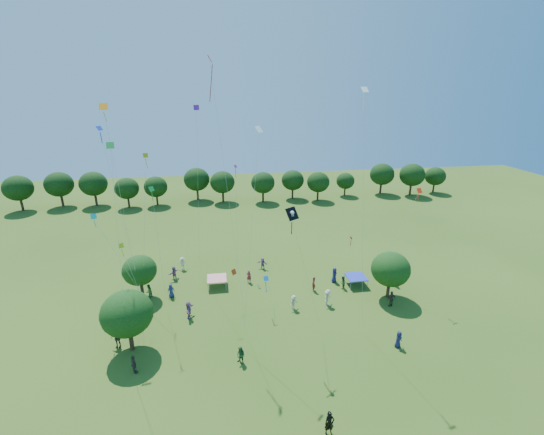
{
  "coord_description": "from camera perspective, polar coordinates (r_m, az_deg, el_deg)",
  "views": [
    {
      "loc": [
        -4.53,
        -15.81,
        21.81
      ],
      "look_at": [
        0.0,
        14.0,
        11.0
      ],
      "focal_mm": 24.0,
      "sensor_mm": 36.0,
      "label": 1
    }
  ],
  "objects": [
    {
      "name": "crowd_person_10",
      "position": [
        36.49,
        -23.14,
        -17.01
      ],
      "size": [
        1.13,
        0.6,
        1.86
      ],
      "primitive_type": "imported",
      "rotation": [
        0.0,
        0.0,
        6.18
      ],
      "color": "#403833",
      "rests_on": "ground"
    },
    {
      "name": "small_kite_4",
      "position": [
        37.95,
        -23.98,
        6.44
      ],
      "size": [
        2.29,
        1.57,
        17.18
      ],
      "color": "blue"
    },
    {
      "name": "crowd_person_15",
      "position": [
        47.72,
        -13.86,
        -6.98
      ],
      "size": [
        1.1,
        0.53,
        1.66
      ],
      "primitive_type": "imported",
      "rotation": [
        0.0,
        0.0,
        3.1
      ],
      "color": "beige",
      "rests_on": "ground"
    },
    {
      "name": "small_kite_13",
      "position": [
        39.92,
        -11.65,
        9.75
      ],
      "size": [
        1.32,
        2.62,
        18.87
      ],
      "color": "purple"
    },
    {
      "name": "near_tree_west",
      "position": [
        34.23,
        -21.8,
        -13.81
      ],
      "size": [
        4.38,
        4.38,
        5.68
      ],
      "color": "#422B19",
      "rests_on": "ground"
    },
    {
      "name": "crowd_person_16",
      "position": [
        41.05,
        18.21,
        -12.03
      ],
      "size": [
        1.13,
        0.71,
        1.78
      ],
      "primitive_type": "imported",
      "rotation": [
        0.0,
        0.0,
        3.38
      ],
      "color": "#37342C",
      "rests_on": "ground"
    },
    {
      "name": "crowd_person_4",
      "position": [
        33.39,
        -20.84,
        -20.73
      ],
      "size": [
        0.87,
        1.08,
        1.68
      ],
      "primitive_type": "imported",
      "rotation": [
        0.0,
        0.0,
        2.08
      ],
      "color": "#3A342E",
      "rests_on": "ground"
    },
    {
      "name": "crowd_person_17",
      "position": [
        38.33,
        -12.91,
        -13.91
      ],
      "size": [
        0.9,
        1.77,
        1.8
      ],
      "primitive_type": "imported",
      "rotation": [
        0.0,
        0.0,
        1.38
      ],
      "color": "#88508A",
      "rests_on": "ground"
    },
    {
      "name": "man_in_black",
      "position": [
        27.84,
        9.0,
        -29.27
      ],
      "size": [
        0.68,
        0.44,
        1.81
      ],
      "primitive_type": "imported",
      "rotation": [
        0.0,
        0.0,
        0.01
      ],
      "color": "black",
      "rests_on": "ground"
    },
    {
      "name": "red_high_kite",
      "position": [
        31.86,
        -8.56,
        15.07
      ],
      "size": [
        2.24,
        5.01,
        23.02
      ],
      "color": "red"
    },
    {
      "name": "crowd_person_1",
      "position": [
        45.12,
        18.71,
        -9.1
      ],
      "size": [
        0.71,
        0.76,
        1.71
      ],
      "primitive_type": "imported",
      "rotation": [
        0.0,
        0.0,
        0.94
      ],
      "color": "maroon",
      "rests_on": "ground"
    },
    {
      "name": "small_kite_14",
      "position": [
        29.29,
        -2.64,
        6.22
      ],
      "size": [
        2.18,
        2.49,
        17.69
      ],
      "color": "white"
    },
    {
      "name": "crowd_person_5",
      "position": [
        45.64,
        -15.11,
        -8.38
      ],
      "size": [
        1.39,
        1.58,
        1.67
      ],
      "primitive_type": "imported",
      "rotation": [
        0.0,
        0.0,
        4.06
      ],
      "color": "#8F538B",
      "rests_on": "ground"
    },
    {
      "name": "small_kite_1",
      "position": [
        40.94,
        21.03,
        1.65
      ],
      "size": [
        3.37,
        2.09,
        10.74
      ],
      "color": "#FF2A0D"
    },
    {
      "name": "near_tree_east",
      "position": [
        41.35,
        18.11,
        -7.72
      ],
      "size": [
        4.14,
        4.14,
        5.31
      ],
      "color": "#422B19",
      "rests_on": "ground"
    },
    {
      "name": "crowd_person_8",
      "position": [
        32.45,
        -4.9,
        -20.74
      ],
      "size": [
        0.87,
        0.82,
        1.58
      ],
      "primitive_type": "imported",
      "rotation": [
        0.0,
        0.0,
        5.59
      ],
      "color": "#204C26",
      "rests_on": "ground"
    },
    {
      "name": "small_kite_9",
      "position": [
        36.26,
        -23.97,
        10.36
      ],
      "size": [
        1.13,
        0.64,
        19.25
      ],
      "color": "orange"
    },
    {
      "name": "crowd_person_9",
      "position": [
        39.71,
        8.74,
        -12.3
      ],
      "size": [
        1.19,
        1.23,
        1.81
      ],
      "primitive_type": "imported",
      "rotation": [
        0.0,
        0.0,
        0.83
      ],
      "color": "#BCB296",
      "rests_on": "ground"
    },
    {
      "name": "crowd_person_7",
      "position": [
        42.05,
        6.53,
        -10.31
      ],
      "size": [
        0.52,
        0.7,
        1.71
      ],
      "primitive_type": "imported",
      "rotation": [
        0.0,
        0.0,
        4.52
      ],
      "color": "maroon",
      "rests_on": "ground"
    },
    {
      "name": "small_kite_8",
      "position": [
        45.52,
        12.43,
        -3.97
      ],
      "size": [
        0.46,
        2.66,
        3.32
      ],
      "color": "#B80A1F"
    },
    {
      "name": "crowd_person_0",
      "position": [
        42.15,
        -15.55,
        -10.99
      ],
      "size": [
        0.86,
        0.6,
        1.59
      ],
      "primitive_type": "imported",
      "rotation": [
        0.0,
        0.0,
        3.39
      ],
      "color": "navy",
      "rests_on": "ground"
    },
    {
      "name": "crowd_person_6",
      "position": [
        35.72,
        19.22,
        -17.59
      ],
      "size": [
        0.89,
        0.77,
        1.6
      ],
      "primitive_type": "imported",
      "rotation": [
        0.0,
        0.0,
        0.54
      ],
      "color": "#1A1E4C",
      "rests_on": "ground"
    },
    {
      "name": "pirate_kite",
      "position": [
        29.4,
        3.3,
        0.16
      ],
      "size": [
        3.36,
        1.07,
        11.37
      ],
      "color": "black"
    },
    {
      "name": "crowd_person_13",
      "position": [
        43.54,
        -3.65,
        -9.2
      ],
      "size": [
        0.68,
        0.55,
        1.57
      ],
      "primitive_type": "imported",
      "rotation": [
        0.0,
        0.0,
        2.81
      ],
      "color": "maroon",
      "rests_on": "ground"
    },
    {
      "name": "small_kite_5",
      "position": [
        44.1,
        -5.64,
        3.85
      ],
      "size": [
        0.55,
        4.52,
        11.69
      ],
      "color": "#681686"
    },
    {
      "name": "small_kite_11",
      "position": [
        34.61,
        -17.87,
        0.05
      ],
      "size": [
        0.49,
        2.06,
        12.38
      ],
      "color": "#1A9031"
    },
    {
      "name": "crowd_person_12",
      "position": [
        44.11,
        9.74,
        -8.87
      ],
      "size": [
        0.88,
        1.02,
        1.83
      ],
      "primitive_type": "imported",
      "rotation": [
        0.0,
        0.0,
        1.04
      ],
      "color": "navy",
      "rests_on": "ground"
    },
    {
      "name": "small_kite_10",
      "position": [
        38.6,
        -19.29,
        4.16
      ],
      "size": [
        1.74,
        2.44,
        14.42
      ],
      "color": "gold"
    },
    {
      "name": "small_kite_12",
      "position": [
        36.75,
        -0.88,
        -10.0
      ],
      "size": [
        1.06,
        1.77,
        2.91
      ],
      "color": "blue"
    },
    {
      "name": "crowd_person_14",
      "position": [
        43.01,
        11.0,
        -9.97
      ],
      "size": [
        0.8,
        0.84,
        1.53
      ],
      "primitive_type": "imported",
      "rotation": [
        0.0,
        0.0,
        4.03
      ],
      "color": "#214D2E",
      "rests_on": "ground"
    },
    {
      "name": "small_kite_3",
      "position": [
        29.41,
        -23.41,
        2.39
      ],
      "size": [
        0.97,
        1.53,
        16.83
      ],
      "color": "#18842F"
    },
    {
      "name": "crowd_person_2",
      "position": [
        42.7,
        -18.75,
        -10.91
      ],
      "size": [
        0.76,
        0.9,
        1.61
      ],
      "primitive_type": "imported",
      "rotation": [
        0.0,
        0.0,
        4.2
      ],
      "color": "#275C2D",
      "rests_on": "ground"
    },
    {
      "name": "small_kite_0",
      "position": [
        37.93,
        -5.4,
        -8.87
      ],
      "size": [
        4.2,
        0.59,
        2.96
      ],
      "color": "#ED390D"
    },
    {
      "name": "tent_red_stripe",
      "position": [
        43.0,
        -8.65,
        -9.42
      ],
      "size": [
        2.2,
        2.2,
        1.1
      ],
      "color": "red",
      "rests_on": "ground"
    },
    {
      "name": "tent_blue",
      "position": [
        43.92,
        13.06,
        -9.07
      ],
      "size": [
        2.2,
        2.2,
        1.1
      ],
      "color": "#1D32BC",
      "rests_on": "ground"
    },
    {
      "name": "crowd_person_3",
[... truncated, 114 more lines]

